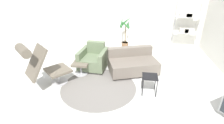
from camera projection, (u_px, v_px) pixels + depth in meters
The scene contains 10 objects.
ground_plane at pixel (108, 81), 4.78m from camera, with size 12.00×12.00×0.00m, color silver.
wall_back at pixel (120, 10), 6.99m from camera, with size 12.00×0.09×2.80m.
round_rug at pixel (99, 87), 4.53m from camera, with size 1.95×1.95×0.01m.
lounge_chair at pixel (40, 62), 4.21m from camera, with size 1.17×1.20×1.21m.
ottoman at pixel (81, 66), 5.04m from camera, with size 0.46×0.39×0.36m.
armchair_red at pixel (94, 59), 5.40m from camera, with size 0.87×0.90×0.77m.
couch_low at pixel (132, 64), 5.20m from camera, with size 1.58×1.26×0.68m.
side_table at pixel (150, 78), 4.15m from camera, with size 0.36×0.36×0.46m.
potted_plant at pixel (125, 34), 6.81m from camera, with size 0.48×0.51×1.25m.
shelf_unit at pixel (187, 23), 6.57m from camera, with size 0.95×0.28×1.98m.
Camera 1 is at (0.61, -4.02, 2.56)m, focal length 28.00 mm.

